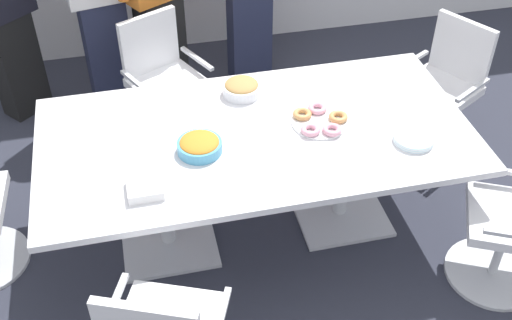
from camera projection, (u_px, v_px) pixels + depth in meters
ground_plane at (256, 227)px, 4.00m from camera, size 10.00×10.00×0.01m
conference_table at (256, 150)px, 3.59m from camera, size 2.40×1.20×0.75m
office_chair_1 at (441, 93)px, 4.41m from camera, size 0.74×0.74×0.91m
office_chair_2 at (165, 88)px, 4.46m from camera, size 0.72×0.72×0.91m
person_standing_0 at (1, 7)px, 4.41m from camera, size 0.52×0.46×1.67m
snack_bowl_chips_orange at (200, 145)px, 3.36m from camera, size 0.24×0.24×0.09m
snack_bowl_cookies at (241, 88)px, 3.76m from camera, size 0.23×0.23×0.10m
donut_platter at (320, 121)px, 3.56m from camera, size 0.32×0.32×0.04m
plate_stack at (414, 139)px, 3.43m from camera, size 0.22×0.22×0.04m
napkin_pile at (145, 188)px, 3.13m from camera, size 0.18×0.18×0.05m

